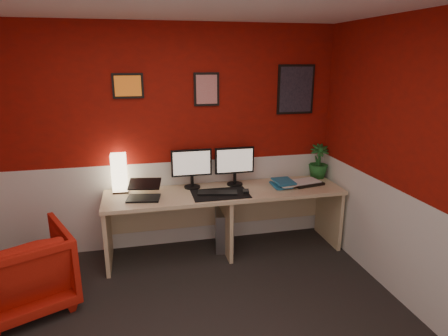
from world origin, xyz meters
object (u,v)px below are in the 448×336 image
monitor_right (235,160)px  potted_plant (319,161)px  zen_tray (306,183)px  desk (225,222)px  armchair (22,270)px  pc_tower (224,228)px  laptop (143,189)px  monitor_left (192,163)px  shoji_lamp (119,174)px

monitor_right → potted_plant: monitor_right is taller
potted_plant → zen_tray: bearing=-140.6°
desk → armchair: (-1.95, -0.59, -0.01)m
pc_tower → armchair: 2.10m
desk → zen_tray: bearing=1.2°
laptop → zen_tray: size_ratio=0.94×
laptop → monitor_right: 1.08m
monitor_left → shoji_lamp: bearing=177.0°
monitor_right → armchair: monitor_right is taller
shoji_lamp → laptop: size_ratio=1.21×
laptop → monitor_right: monitor_right is taller
monitor_right → potted_plant: 1.05m
desk → zen_tray: (0.96, 0.02, 0.38)m
monitor_right → laptop: bearing=-166.7°
shoji_lamp → potted_plant: potted_plant is taller
desk → potted_plant: size_ratio=6.37×
desk → pc_tower: 0.20m
shoji_lamp → laptop: 0.39m
laptop → pc_tower: size_ratio=0.73×
desk → armchair: desk is taller
desk → shoji_lamp: 1.27m
laptop → monitor_right: size_ratio=0.57×
desk → potted_plant: bearing=10.4°
laptop → zen_tray: (1.84, 0.08, -0.09)m
shoji_lamp → potted_plant: size_ratio=0.98×
desk → shoji_lamp: size_ratio=6.50×
shoji_lamp → pc_tower: (1.13, -0.09, -0.70)m
desk → laptop: 1.00m
shoji_lamp → zen_tray: 2.09m
pc_tower → armchair: (-1.97, -0.73, 0.13)m
monitor_left → zen_tray: (1.30, -0.17, -0.28)m
pc_tower → armchair: bearing=-149.9°
shoji_lamp → armchair: size_ratio=0.51×
armchair → potted_plant: bearing=170.3°
desk → monitor_right: bearing=49.9°
desk → armchair: 2.04m
monitor_left → monitor_right: bearing=-0.8°
monitor_right → pc_tower: (-0.14, -0.05, -0.80)m
desk → monitor_left: 0.76m
armchair → laptop: bearing=-177.8°
desk → laptop: bearing=-176.0°
laptop → pc_tower: (0.90, 0.20, -0.61)m
shoji_lamp → monitor_left: size_ratio=0.69×
monitor_left → zen_tray: monitor_left is taller
monitor_left → pc_tower: size_ratio=1.29×
shoji_lamp → pc_tower: shoji_lamp is taller
desk → pc_tower: desk is taller
laptop → monitor_left: 0.62m
monitor_right → desk: bearing=-130.1°
monitor_left → armchair: bearing=-154.2°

